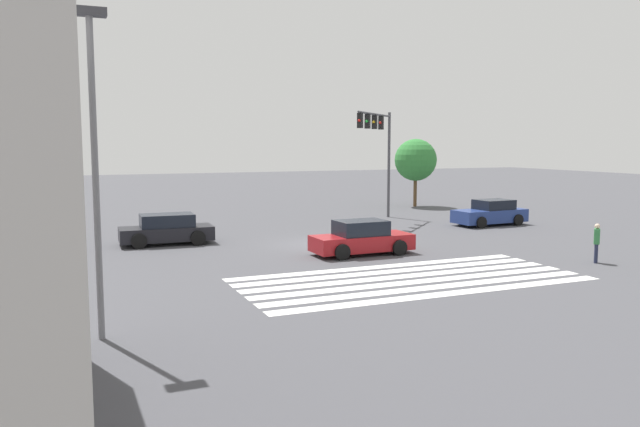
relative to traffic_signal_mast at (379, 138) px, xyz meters
The scene contains 9 objects.
ground_plane 10.99m from the traffic_signal_mast, 135.00° to the right, with size 146.31×146.31×0.00m, color #47474C.
crosswalk_markings 17.42m from the traffic_signal_mast, 114.36° to the right, with size 12.48×5.35×0.01m.
traffic_signal_mast is the anchor object (origin of this frame).
car_0 12.60m from the traffic_signal_mast, 121.89° to the right, with size 4.45×2.00×1.50m.
car_1 14.84m from the traffic_signal_mast, 164.10° to the right, with size 4.43×2.13×1.47m.
car_2 8.12m from the traffic_signal_mast, 38.80° to the right, with size 4.57×2.19×1.51m.
pedestrian 16.16m from the traffic_signal_mast, 83.88° to the right, with size 0.41×0.41×1.61m.
street_light_pole_a 25.19m from the traffic_signal_mast, 134.18° to the right, with size 0.80×0.36×8.02m.
tree_corner_b 9.97m from the traffic_signal_mast, 44.81° to the left, with size 3.20×3.20×5.17m.
Camera 1 is at (-11.62, -27.19, 4.85)m, focal length 35.00 mm.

